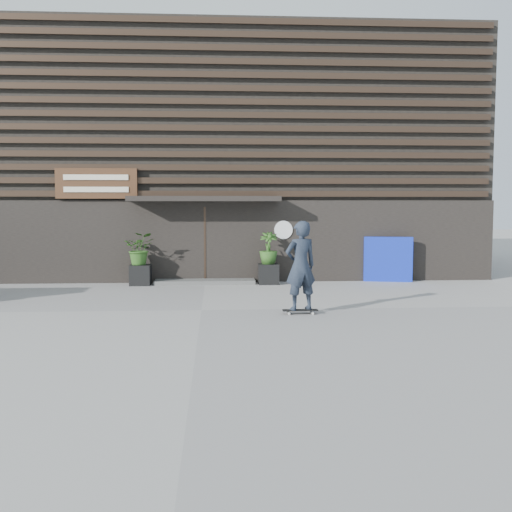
{
  "coord_description": "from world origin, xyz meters",
  "views": [
    {
      "loc": [
        0.34,
        -13.93,
        2.45
      ],
      "look_at": [
        1.34,
        1.46,
        1.1
      ],
      "focal_mm": 43.37,
      "sensor_mm": 36.0,
      "label": 1
    }
  ],
  "objects": [
    {
      "name": "building",
      "position": [
        -0.0,
        9.96,
        3.99
      ],
      "size": [
        18.0,
        11.0,
        8.0
      ],
      "color": "black",
      "rests_on": "ground"
    },
    {
      "name": "entrance_step",
      "position": [
        0.0,
        4.6,
        0.06
      ],
      "size": [
        3.0,
        0.8,
        0.12
      ],
      "primitive_type": "cube",
      "color": "#4F4F4C",
      "rests_on": "ground"
    },
    {
      "name": "planter_pot_right",
      "position": [
        1.9,
        4.4,
        0.3
      ],
      "size": [
        0.6,
        0.6,
        0.6
      ],
      "primitive_type": "cube",
      "color": "black",
      "rests_on": "ground"
    },
    {
      "name": "ground",
      "position": [
        0.0,
        0.0,
        0.0
      ],
      "size": [
        80.0,
        80.0,
        0.0
      ],
      "primitive_type": "plane",
      "color": "gray",
      "rests_on": "ground"
    },
    {
      "name": "bamboo_right",
      "position": [
        1.9,
        4.4,
        1.08
      ],
      "size": [
        0.54,
        0.54,
        0.96
      ],
      "primitive_type": "imported",
      "color": "#2D591E",
      "rests_on": "planter_pot_right"
    },
    {
      "name": "blue_tarp",
      "position": [
        5.63,
        4.7,
        0.69
      ],
      "size": [
        1.47,
        0.42,
        1.38
      ],
      "primitive_type": "cube",
      "rotation": [
        0.0,
        0.0,
        -0.21
      ],
      "color": "#0D21AC",
      "rests_on": "ground"
    },
    {
      "name": "bamboo_left",
      "position": [
        -1.9,
        4.4,
        1.08
      ],
      "size": [
        0.86,
        0.75,
        0.96
      ],
      "primitive_type": "imported",
      "color": "#2D591E",
      "rests_on": "planter_pot_left"
    },
    {
      "name": "skateboarder",
      "position": [
        2.18,
        -0.64,
        1.06
      ],
      "size": [
        0.82,
        0.66,
        2.04
      ],
      "color": "black",
      "rests_on": "ground"
    },
    {
      "name": "planter_pot_left",
      "position": [
        -1.9,
        4.4,
        0.3
      ],
      "size": [
        0.6,
        0.6,
        0.6
      ],
      "primitive_type": "cube",
      "color": "black",
      "rests_on": "ground"
    }
  ]
}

